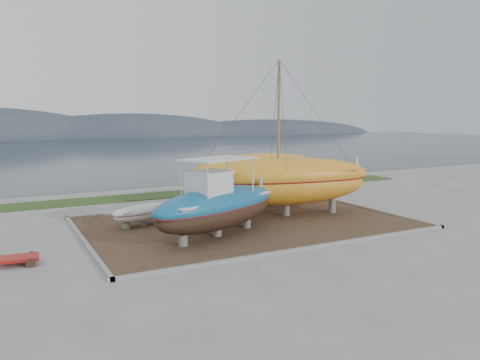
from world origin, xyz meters
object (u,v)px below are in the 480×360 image
blue_caique (217,198)px  orange_bare_hull (260,179)px  orange_sailboat (287,139)px  red_trailer (18,261)px  white_dinghy (143,215)px

blue_caique → orange_bare_hull: blue_caique is taller
orange_sailboat → red_trailer: orange_sailboat is taller
orange_bare_hull → white_dinghy: bearing=-166.8°
orange_sailboat → orange_bare_hull: size_ratio=1.04×
blue_caique → red_trailer: blue_caique is taller
blue_caique → white_dinghy: (-2.65, 4.21, -1.43)m
white_dinghy → red_trailer: (-6.69, -4.41, -0.47)m
white_dinghy → orange_bare_hull: (9.21, 2.67, 1.14)m
orange_sailboat → red_trailer: (-15.27, -2.78, -4.62)m
white_dinghy → red_trailer: white_dinghy is taller
blue_caique → orange_sailboat: 7.01m
orange_sailboat → red_trailer: size_ratio=4.46×
blue_caique → white_dinghy: bearing=99.9°
white_dinghy → orange_bare_hull: 9.66m
white_dinghy → orange_sailboat: orange_sailboat is taller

